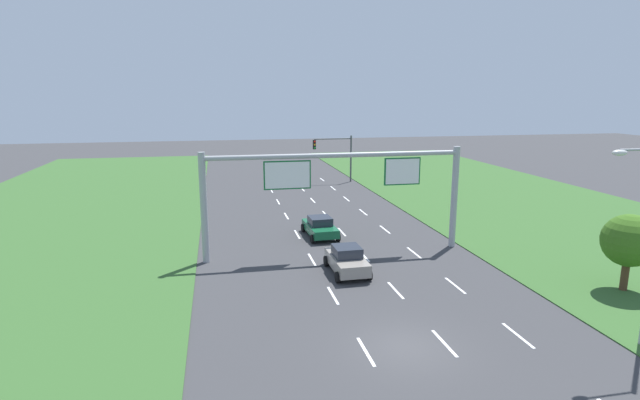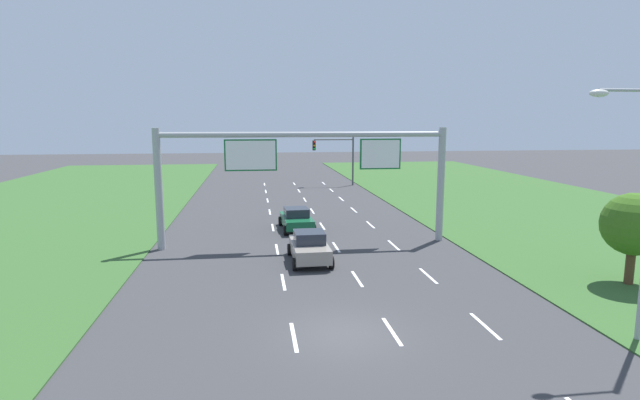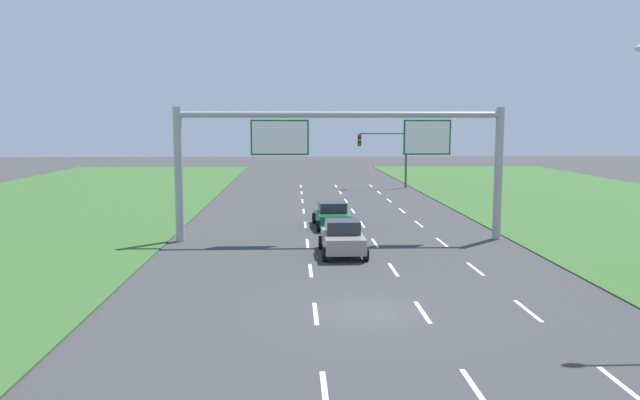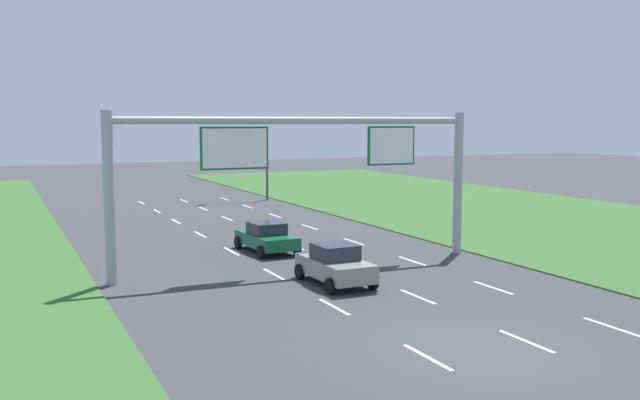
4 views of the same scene
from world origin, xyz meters
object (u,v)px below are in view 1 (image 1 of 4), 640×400
traffic_light_mast (335,150)px  roadside_tree_near (629,241)px  car_near_red (320,227)px  sign_gantry (337,182)px  car_lead_silver (347,260)px

traffic_light_mast → roadside_tree_near: traffic_light_mast is taller
car_near_red → sign_gantry: sign_gantry is taller
car_lead_silver → sign_gantry: sign_gantry is taller
car_near_red → car_lead_silver: 7.93m
car_near_red → traffic_light_mast: 23.90m
car_lead_silver → roadside_tree_near: 15.24m
car_near_red → traffic_light_mast: bearing=71.1°
car_lead_silver → sign_gantry: size_ratio=0.23×
car_near_red → roadside_tree_near: (13.98, -13.65, 2.07)m
traffic_light_mast → roadside_tree_near: (7.40, -36.41, -1.05)m
car_near_red → sign_gantry: size_ratio=0.25×
sign_gantry → traffic_light_mast: 27.76m
car_near_red → roadside_tree_near: size_ratio=1.01×
car_near_red → car_lead_silver: bearing=-92.9°
car_lead_silver → roadside_tree_near: bearing=-23.2°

